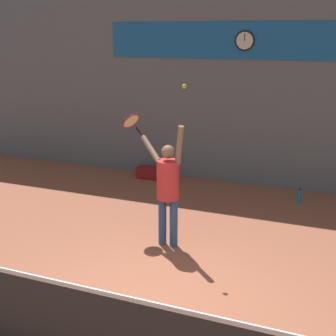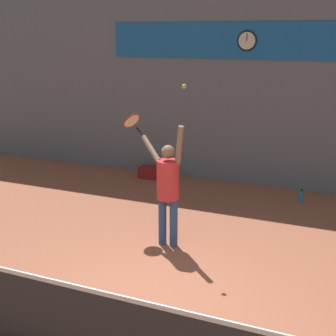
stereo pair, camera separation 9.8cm
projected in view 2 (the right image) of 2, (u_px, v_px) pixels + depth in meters
The scene contains 10 objects.
ground_plane at pixel (145, 314), 5.82m from camera, with size 18.00×18.00×0.00m, color #9E563D.
back_wall at pixel (256, 74), 10.12m from camera, with size 18.00×0.10×5.00m.
sponsor_banner at pixel (257, 41), 9.87m from camera, with size 6.75×0.02×0.78m.
scoreboard_clock at pixel (247, 41), 9.93m from camera, with size 0.43×0.04×0.43m.
court_net at pixel (98, 330), 4.71m from camera, with size 6.27×0.07×1.06m.
tennis_player at pixel (168, 184), 7.44m from camera, with size 0.93×0.57×2.03m.
tennis_racket at pixel (132, 122), 7.91m from camera, with size 0.46×0.40×0.38m.
tennis_ball at pixel (184, 86), 6.83m from camera, with size 0.07×0.07×0.07m.
water_bottle at pixel (301, 197), 9.56m from camera, with size 0.07×0.07×0.31m.
equipment_bag at pixel (153, 173), 11.21m from camera, with size 0.63×0.34×0.27m.
Camera 2 is at (2.22, -4.57, 3.38)m, focal length 50.00 mm.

